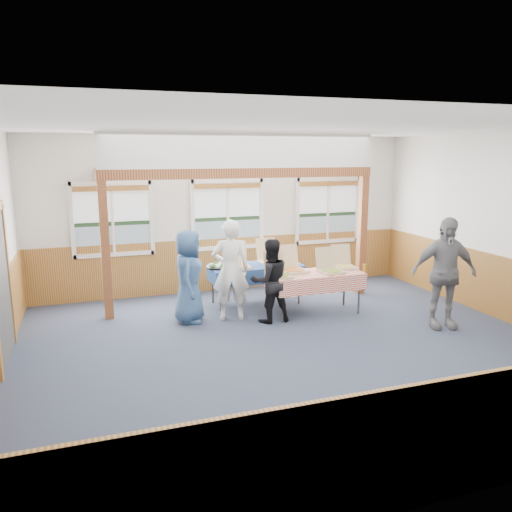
# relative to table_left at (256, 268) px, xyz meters

# --- Properties ---
(floor) EXTENTS (8.00, 8.00, 0.00)m
(floor) POSITION_rel_table_left_xyz_m (-0.22, -2.30, -0.70)
(floor) COLOR #2A3344
(floor) RESTS_ON ground
(ceiling) EXTENTS (8.00, 8.00, 0.00)m
(ceiling) POSITION_rel_table_left_xyz_m (-0.22, -2.30, 2.50)
(ceiling) COLOR white
(ceiling) RESTS_ON wall_back
(wall_back) EXTENTS (8.00, 0.00, 8.00)m
(wall_back) POSITION_rel_table_left_xyz_m (-0.22, 1.20, 0.90)
(wall_back) COLOR silver
(wall_back) RESTS_ON floor
(wall_front) EXTENTS (8.00, 0.00, 8.00)m
(wall_front) POSITION_rel_table_left_xyz_m (-0.22, -5.80, 0.90)
(wall_front) COLOR silver
(wall_front) RESTS_ON floor
(wall_right) EXTENTS (0.00, 8.00, 8.00)m
(wall_right) POSITION_rel_table_left_xyz_m (3.78, -2.30, 0.90)
(wall_right) COLOR silver
(wall_right) RESTS_ON floor
(wainscot_back) EXTENTS (7.98, 0.05, 1.10)m
(wainscot_back) POSITION_rel_table_left_xyz_m (-0.22, 1.18, -0.15)
(wainscot_back) COLOR brown
(wainscot_back) RESTS_ON floor
(wainscot_front) EXTENTS (7.98, 0.05, 1.10)m
(wainscot_front) POSITION_rel_table_left_xyz_m (-0.22, -5.77, -0.15)
(wainscot_front) COLOR brown
(wainscot_front) RESTS_ON floor
(wainscot_right) EXTENTS (0.05, 6.98, 1.10)m
(wainscot_right) POSITION_rel_table_left_xyz_m (3.75, -2.30, -0.15)
(wainscot_right) COLOR brown
(wainscot_right) RESTS_ON floor
(window_left) EXTENTS (1.56, 0.10, 1.46)m
(window_left) POSITION_rel_table_left_xyz_m (-2.52, 1.16, 0.98)
(window_left) COLOR white
(window_left) RESTS_ON wall_back
(window_mid) EXTENTS (1.56, 0.10, 1.46)m
(window_mid) POSITION_rel_table_left_xyz_m (-0.22, 1.16, 0.98)
(window_mid) COLOR white
(window_mid) RESTS_ON wall_back
(window_right) EXTENTS (1.56, 0.10, 1.46)m
(window_right) POSITION_rel_table_left_xyz_m (2.08, 1.16, 0.98)
(window_right) COLOR white
(window_right) RESTS_ON wall_back
(post_left) EXTENTS (0.15, 0.15, 2.40)m
(post_left) POSITION_rel_table_left_xyz_m (-2.72, 0.00, 0.50)
(post_left) COLOR #5D2714
(post_left) RESTS_ON floor
(post_right) EXTENTS (0.15, 0.15, 2.40)m
(post_right) POSITION_rel_table_left_xyz_m (2.28, 0.00, 0.50)
(post_right) COLOR #5D2714
(post_right) RESTS_ON floor
(cross_beam) EXTENTS (5.15, 0.18, 0.18)m
(cross_beam) POSITION_rel_table_left_xyz_m (-0.22, 0.00, 1.79)
(cross_beam) COLOR #5D2714
(cross_beam) RESTS_ON post_left
(table_left) EXTENTS (1.87, 1.19, 0.76)m
(table_left) POSITION_rel_table_left_xyz_m (0.00, 0.00, 0.00)
(table_left) COLOR #383838
(table_left) RESTS_ON floor
(table_right) EXTENTS (1.81, 1.42, 0.76)m
(table_right) POSITION_rel_table_left_xyz_m (0.81, -0.93, -0.00)
(table_right) COLOR #383838
(table_right) RESTS_ON floor
(pizza_box_a) EXTENTS (0.48, 0.56, 0.47)m
(pizza_box_a) POSITION_rel_table_left_xyz_m (-0.40, -0.11, 0.13)
(pizza_box_a) COLOR beige
(pizza_box_a) RESTS_ON table_left
(pizza_box_b) EXTENTS (0.43, 0.51, 0.45)m
(pizza_box_b) POSITION_rel_table_left_xyz_m (0.35, 0.16, 0.13)
(pizza_box_b) COLOR beige
(pizza_box_b) RESTS_ON table_left
(pizza_box_c) EXTENTS (0.40, 0.48, 0.42)m
(pizza_box_c) POSITION_rel_table_left_xyz_m (0.06, -1.02, 0.13)
(pizza_box_c) COLOR beige
(pizza_box_c) RESTS_ON table_right
(pizza_box_d) EXTENTS (0.48, 0.56, 0.46)m
(pizza_box_d) POSITION_rel_table_left_xyz_m (0.46, -0.73, 0.13)
(pizza_box_d) COLOR beige
(pizza_box_d) RESTS_ON table_right
(pizza_box_e) EXTENTS (0.40, 0.48, 0.43)m
(pizza_box_e) POSITION_rel_table_left_xyz_m (1.06, -1.00, 0.13)
(pizza_box_e) COLOR beige
(pizza_box_e) RESTS_ON table_right
(pizza_box_f) EXTENTS (0.42, 0.50, 0.42)m
(pizza_box_f) POSITION_rel_table_left_xyz_m (1.47, -0.78, 0.13)
(pizza_box_f) COLOR beige
(pizza_box_f) RESTS_ON table_right
(veggie_tray) EXTENTS (0.41, 0.41, 0.09)m
(veggie_tray) POSITION_rel_table_left_xyz_m (-0.75, -0.00, 0.09)
(veggie_tray) COLOR black
(veggie_tray) RESTS_ON table_left
(drink_glass) EXTENTS (0.07, 0.07, 0.15)m
(drink_glass) POSITION_rel_table_left_xyz_m (1.66, -1.18, 0.14)
(drink_glass) COLOR #9E6D1A
(drink_glass) RESTS_ON table_right
(woman_white) EXTENTS (0.72, 0.55, 1.76)m
(woman_white) POSITION_rel_table_left_xyz_m (-0.71, -0.74, 0.18)
(woman_white) COLOR white
(woman_white) RESTS_ON floor
(woman_black) EXTENTS (0.72, 0.58, 1.44)m
(woman_black) POSITION_rel_table_left_xyz_m (-0.11, -1.07, 0.02)
(woman_black) COLOR black
(woman_black) RESTS_ON floor
(man_blue) EXTENTS (0.70, 0.89, 1.59)m
(man_blue) POSITION_rel_table_left_xyz_m (-1.42, -0.63, 0.10)
(man_blue) COLOR #32527E
(man_blue) RESTS_ON floor
(person_grey) EXTENTS (1.16, 0.72, 1.85)m
(person_grey) POSITION_rel_table_left_xyz_m (2.49, -2.25, 0.23)
(person_grey) COLOR slate
(person_grey) RESTS_ON floor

